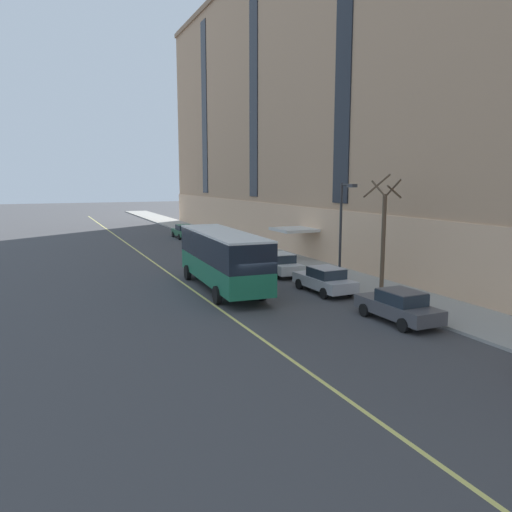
{
  "coord_description": "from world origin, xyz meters",
  "views": [
    {
      "loc": [
        -10.21,
        -23.81,
        6.68
      ],
      "look_at": [
        2.48,
        5.36,
        1.8
      ],
      "focal_mm": 35.0,
      "sensor_mm": 36.0,
      "label": 1
    }
  ],
  "objects_px": {
    "parked_car_black_4": "(209,240)",
    "parked_car_green_1": "(184,231)",
    "parked_car_darkgray_3": "(398,306)",
    "city_bus": "(222,256)",
    "street_tree_mid_block": "(383,233)",
    "street_lamp": "(343,222)",
    "parked_car_white_5": "(279,264)",
    "parked_car_silver_6": "(325,280)"
  },
  "relations": [
    {
      "from": "parked_car_green_1",
      "to": "parked_car_darkgray_3",
      "type": "distance_m",
      "value": 37.55
    },
    {
      "from": "parked_car_black_4",
      "to": "parked_car_silver_6",
      "type": "bearing_deg",
      "value": -89.85
    },
    {
      "from": "parked_car_darkgray_3",
      "to": "street_tree_mid_block",
      "type": "relative_size",
      "value": 0.67
    },
    {
      "from": "parked_car_darkgray_3",
      "to": "parked_car_white_5",
      "type": "distance_m",
      "value": 12.98
    },
    {
      "from": "parked_car_white_5",
      "to": "street_tree_mid_block",
      "type": "distance_m",
      "value": 8.87
    },
    {
      "from": "parked_car_silver_6",
      "to": "city_bus",
      "type": "bearing_deg",
      "value": 149.21
    },
    {
      "from": "parked_car_green_1",
      "to": "parked_car_silver_6",
      "type": "xyz_separation_m",
      "value": [
        0.15,
        -30.78,
        -0.0
      ]
    },
    {
      "from": "city_bus",
      "to": "parked_car_black_4",
      "type": "xyz_separation_m",
      "value": [
        5.26,
        18.61,
        -1.29
      ]
    },
    {
      "from": "city_bus",
      "to": "parked_car_white_5",
      "type": "height_order",
      "value": "city_bus"
    },
    {
      "from": "street_tree_mid_block",
      "to": "street_lamp",
      "type": "height_order",
      "value": "street_tree_mid_block"
    },
    {
      "from": "city_bus",
      "to": "parked_car_white_5",
      "type": "distance_m",
      "value": 6.27
    },
    {
      "from": "parked_car_darkgray_3",
      "to": "parked_car_white_5",
      "type": "height_order",
      "value": "same"
    },
    {
      "from": "parked_car_darkgray_3",
      "to": "parked_car_black_4",
      "type": "relative_size",
      "value": 1.08
    },
    {
      "from": "parked_car_green_1",
      "to": "city_bus",
      "type": "bearing_deg",
      "value": -100.6
    },
    {
      "from": "parked_car_white_5",
      "to": "street_tree_mid_block",
      "type": "height_order",
      "value": "street_tree_mid_block"
    },
    {
      "from": "city_bus",
      "to": "street_tree_mid_block",
      "type": "bearing_deg",
      "value": -30.92
    },
    {
      "from": "city_bus",
      "to": "street_lamp",
      "type": "height_order",
      "value": "street_lamp"
    },
    {
      "from": "parked_car_black_4",
      "to": "parked_car_silver_6",
      "type": "relative_size",
      "value": 0.93
    },
    {
      "from": "parked_car_black_4",
      "to": "street_tree_mid_block",
      "type": "relative_size",
      "value": 0.62
    },
    {
      "from": "parked_car_white_5",
      "to": "parked_car_silver_6",
      "type": "height_order",
      "value": "same"
    },
    {
      "from": "parked_car_silver_6",
      "to": "street_tree_mid_block",
      "type": "distance_m",
      "value": 4.35
    },
    {
      "from": "parked_car_green_1",
      "to": "parked_car_silver_6",
      "type": "distance_m",
      "value": 30.78
    },
    {
      "from": "parked_car_green_1",
      "to": "parked_car_black_4",
      "type": "distance_m",
      "value": 9.0
    },
    {
      "from": "parked_car_black_4",
      "to": "parked_car_green_1",
      "type": "bearing_deg",
      "value": 90.57
    },
    {
      "from": "parked_car_silver_6",
      "to": "street_lamp",
      "type": "relative_size",
      "value": 0.73
    },
    {
      "from": "city_bus",
      "to": "street_lamp",
      "type": "distance_m",
      "value": 7.71
    },
    {
      "from": "parked_car_black_4",
      "to": "parked_car_white_5",
      "type": "height_order",
      "value": "same"
    },
    {
      "from": "parked_car_black_4",
      "to": "parked_car_white_5",
      "type": "distance_m",
      "value": 15.57
    },
    {
      "from": "parked_car_white_5",
      "to": "street_tree_mid_block",
      "type": "xyz_separation_m",
      "value": [
        2.82,
        -7.92,
        2.82
      ]
    },
    {
      "from": "parked_car_darkgray_3",
      "to": "city_bus",
      "type": "bearing_deg",
      "value": 117.84
    },
    {
      "from": "city_bus",
      "to": "parked_car_darkgray_3",
      "type": "distance_m",
      "value": 11.31
    },
    {
      "from": "parked_car_white_5",
      "to": "street_lamp",
      "type": "relative_size",
      "value": 0.76
    },
    {
      "from": "city_bus",
      "to": "parked_car_black_4",
      "type": "relative_size",
      "value": 2.62
    },
    {
      "from": "street_lamp",
      "to": "parked_car_black_4",
      "type": "bearing_deg",
      "value": 95.05
    },
    {
      "from": "city_bus",
      "to": "parked_car_silver_6",
      "type": "xyz_separation_m",
      "value": [
        5.31,
        -3.17,
        -1.29
      ]
    },
    {
      "from": "parked_car_black_4",
      "to": "street_tree_mid_block",
      "type": "xyz_separation_m",
      "value": [
        2.89,
        -23.49,
        2.83
      ]
    },
    {
      "from": "parked_car_black_4",
      "to": "parked_car_white_5",
      "type": "bearing_deg",
      "value": -89.73
    },
    {
      "from": "city_bus",
      "to": "parked_car_silver_6",
      "type": "bearing_deg",
      "value": -30.79
    },
    {
      "from": "parked_car_green_1",
      "to": "street_lamp",
      "type": "height_order",
      "value": "street_lamp"
    },
    {
      "from": "parked_car_black_4",
      "to": "street_tree_mid_block",
      "type": "height_order",
      "value": "street_tree_mid_block"
    },
    {
      "from": "parked_car_darkgray_3",
      "to": "parked_car_silver_6",
      "type": "height_order",
      "value": "same"
    },
    {
      "from": "parked_car_black_4",
      "to": "street_tree_mid_block",
      "type": "bearing_deg",
      "value": -82.98
    }
  ]
}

